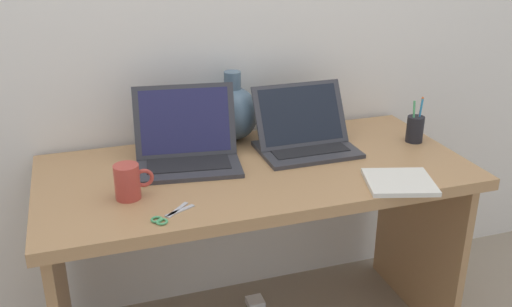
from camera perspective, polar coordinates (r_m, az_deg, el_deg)
The scene contains 10 objects.
back_wall at distance 2.18m, azimuth -3.21°, elevation 13.88°, with size 4.40×0.04×2.40m, color silver.
desk at distance 2.03m, azimuth 0.00°, elevation -5.46°, with size 1.46×0.68×0.74m.
laptop_left at distance 1.99m, azimuth -6.92°, elevation 0.98°, with size 0.38×0.30×0.26m.
laptop_right at distance 2.10m, azimuth 4.80°, elevation 2.01°, with size 0.35×0.26×0.23m.
green_vase at distance 2.17m, azimuth -2.31°, elevation 4.13°, with size 0.19×0.19×0.27m.
notebook_stack at distance 1.89m, azimuth 14.12°, elevation -2.78°, with size 0.21×0.19×0.02m, color silver.
coffee_mug at distance 1.77m, azimuth -12.63°, elevation -2.75°, with size 0.12×0.08×0.11m.
pen_cup at distance 2.24m, azimuth 15.59°, elevation 2.43°, with size 0.06×0.06×0.18m.
scissors at distance 1.66m, azimuth -8.93°, elevation -6.26°, with size 0.14×0.12×0.01m.
power_brick at distance 2.50m, azimuth -0.08°, elevation -14.61°, with size 0.07×0.07×0.03m, color white.
Camera 1 is at (-0.55, -1.70, 1.53)m, focal length 40.10 mm.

